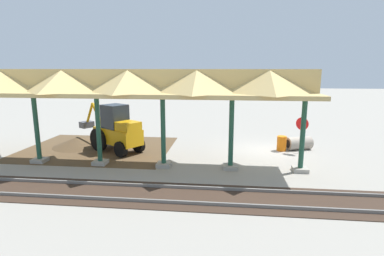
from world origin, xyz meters
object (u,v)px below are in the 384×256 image
Objects in this scene: stop_sign at (302,128)px; backhoe at (116,130)px; traffic_barrel at (282,143)px; concrete_pipe at (299,143)px.

backhoe is at bearing 3.71° from stop_sign.
stop_sign is at bearing -176.29° from backhoe.
stop_sign is at bearing 157.96° from traffic_barrel.
concrete_pipe is at bearing -172.13° from backhoe.
traffic_barrel is at bearing -22.04° from stop_sign.
concrete_pipe is 1.89× the size of traffic_barrel.
backhoe is at bearing 7.87° from concrete_pipe.
backhoe is (10.98, 0.71, -0.28)m from stop_sign.
traffic_barrel is (-9.96, -1.13, -0.81)m from backhoe.
traffic_barrel is (1.02, -0.41, -1.09)m from stop_sign.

